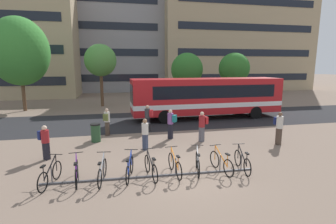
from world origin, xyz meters
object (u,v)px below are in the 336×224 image
(commuter_navy_pack_5, at_px, (279,126))
(commuter_teal_pack_6, at_px, (171,122))
(parked_bicycle_silver_2, at_px, (102,172))
(parked_bicycle_blue_3, at_px, (130,169))
(city_bus, at_px, (206,96))
(parked_bicycle_black_4, at_px, (151,168))
(parked_bicycle_purple_1, at_px, (77,173))
(commuter_red_pack_4, at_px, (202,124))
(street_tree_1, at_px, (187,70))
(street_tree_2, at_px, (234,68))
(commuter_navy_pack_3, at_px, (45,140))
(commuter_black_pack_1, at_px, (145,132))
(commuter_red_pack_2, at_px, (148,116))
(parked_bicycle_white_6, at_px, (198,163))
(parked_bicycle_orange_7, at_px, (221,163))
(street_tree_3, at_px, (100,61))
(parked_bicycle_orange_5, at_px, (175,165))
(street_tree_0, at_px, (19,52))
(parked_bicycle_black_8, at_px, (242,162))
(commuter_olive_pack_0, at_px, (107,120))
(parked_bicycle_black_0, at_px, (50,175))
(trash_bin, at_px, (96,133))

(commuter_navy_pack_5, height_order, commuter_teal_pack_6, commuter_navy_pack_5)
(parked_bicycle_silver_2, distance_m, parked_bicycle_blue_3, 1.00)
(city_bus, distance_m, parked_bicycle_black_4, 11.83)
(parked_bicycle_purple_1, bearing_deg, commuter_red_pack_4, -63.10)
(street_tree_1, xyz_separation_m, street_tree_2, (5.05, -1.02, 0.13))
(parked_bicycle_blue_3, distance_m, commuter_navy_pack_3, 4.59)
(commuter_black_pack_1, height_order, commuter_red_pack_2, commuter_red_pack_2)
(commuter_navy_pack_3, bearing_deg, parked_bicycle_black_4, 7.71)
(street_tree_1, height_order, street_tree_2, street_tree_2)
(parked_bicycle_white_6, bearing_deg, parked_bicycle_orange_7, -84.21)
(street_tree_1, bearing_deg, parked_bicycle_silver_2, -114.82)
(parked_bicycle_blue_3, xyz_separation_m, parked_bicycle_black_4, (0.79, -0.04, 0.00))
(commuter_black_pack_1, height_order, commuter_red_pack_4, commuter_red_pack_4)
(street_tree_3, bearing_deg, commuter_red_pack_2, -73.55)
(city_bus, distance_m, commuter_red_pack_2, 6.14)
(parked_bicycle_orange_5, relative_size, commuter_red_pack_4, 1.01)
(street_tree_0, distance_m, street_tree_2, 21.24)
(street_tree_0, bearing_deg, commuter_navy_pack_5, -40.03)
(parked_bicycle_orange_7, height_order, commuter_navy_pack_5, commuter_navy_pack_5)
(parked_bicycle_purple_1, relative_size, parked_bicycle_silver_2, 1.00)
(parked_bicycle_black_8, bearing_deg, commuter_olive_pack_0, 46.13)
(street_tree_1, bearing_deg, commuter_navy_pack_3, -125.84)
(parked_bicycle_black_0, relative_size, commuter_olive_pack_0, 1.01)
(commuter_navy_pack_3, distance_m, commuter_red_pack_4, 7.97)
(trash_bin, bearing_deg, parked_bicycle_purple_1, -93.72)
(parked_bicycle_purple_1, height_order, commuter_red_pack_2, commuter_red_pack_2)
(commuter_teal_pack_6, bearing_deg, parked_bicycle_orange_5, 116.02)
(commuter_olive_pack_0, distance_m, street_tree_1, 14.54)
(commuter_olive_pack_0, distance_m, street_tree_0, 13.80)
(commuter_red_pack_4, relative_size, commuter_navy_pack_5, 0.95)
(city_bus, xyz_separation_m, parked_bicycle_silver_2, (-7.70, -10.20, -1.39))
(commuter_navy_pack_3, relative_size, street_tree_1, 0.28)
(commuter_navy_pack_3, bearing_deg, parked_bicycle_white_6, 16.61)
(parked_bicycle_orange_7, bearing_deg, parked_bicycle_blue_3, 78.91)
(parked_bicycle_blue_3, relative_size, commuter_black_pack_1, 1.06)
(commuter_red_pack_2, bearing_deg, parked_bicycle_black_0, 84.32)
(parked_bicycle_silver_2, height_order, commuter_navy_pack_5, commuter_navy_pack_5)
(city_bus, relative_size, street_tree_1, 2.17)
(parked_bicycle_black_0, xyz_separation_m, trash_bin, (1.22, 5.16, 0.13))
(commuter_navy_pack_3, bearing_deg, commuter_red_pack_2, 78.38)
(commuter_red_pack_2, bearing_deg, street_tree_3, -46.41)
(parked_bicycle_orange_5, relative_size, trash_bin, 1.67)
(commuter_red_pack_2, distance_m, commuter_navy_pack_5, 7.74)
(parked_bicycle_black_8, height_order, commuter_navy_pack_3, commuter_navy_pack_3)
(parked_bicycle_black_8, relative_size, trash_bin, 1.67)
(commuter_navy_pack_3, bearing_deg, parked_bicycle_orange_7, 18.48)
(parked_bicycle_blue_3, relative_size, commuter_red_pack_4, 1.00)
(parked_bicycle_silver_2, bearing_deg, commuter_black_pack_1, -23.44)
(commuter_navy_pack_3, height_order, street_tree_2, street_tree_2)
(street_tree_0, distance_m, street_tree_3, 7.20)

